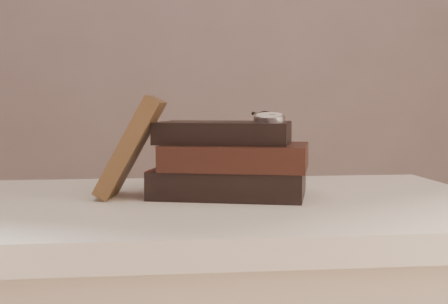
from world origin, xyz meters
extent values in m
cube|color=white|center=(0.00, 0.35, 0.73)|extent=(1.00, 0.60, 0.04)
cube|color=white|center=(0.00, 0.35, 0.67)|extent=(0.88, 0.49, 0.08)
cube|color=black|center=(0.06, 0.39, 0.77)|extent=(0.29, 0.24, 0.05)
cube|color=beige|center=(0.06, 0.39, 0.77)|extent=(0.28, 0.22, 0.04)
cube|color=gold|center=(-0.05, 0.45, 0.77)|extent=(0.01, 0.01, 0.05)
cube|color=maroon|center=(-0.06, 0.42, 0.77)|extent=(0.05, 0.16, 0.05)
cube|color=black|center=(0.07, 0.38, 0.82)|extent=(0.27, 0.22, 0.04)
cube|color=beige|center=(0.07, 0.37, 0.82)|extent=(0.26, 0.21, 0.03)
cube|color=gold|center=(-0.03, 0.43, 0.82)|extent=(0.01, 0.01, 0.04)
cube|color=black|center=(0.05, 0.40, 0.86)|extent=(0.25, 0.21, 0.04)
cube|color=beige|center=(0.06, 0.40, 0.86)|extent=(0.24, 0.19, 0.03)
cube|color=gold|center=(-0.04, 0.45, 0.86)|extent=(0.01, 0.01, 0.04)
cube|color=#3D2817|center=(-0.11, 0.39, 0.84)|extent=(0.13, 0.13, 0.17)
cylinder|color=silver|center=(0.12, 0.35, 0.88)|extent=(0.07, 0.07, 0.02)
cylinder|color=white|center=(0.12, 0.35, 0.89)|extent=(0.05, 0.05, 0.01)
torus|color=silver|center=(0.12, 0.35, 0.89)|extent=(0.06, 0.06, 0.01)
cylinder|color=silver|center=(0.13, 0.38, 0.88)|extent=(0.01, 0.01, 0.01)
cube|color=black|center=(0.12, 0.36, 0.89)|extent=(0.01, 0.01, 0.00)
cube|color=black|center=(0.13, 0.35, 0.89)|extent=(0.01, 0.00, 0.00)
sphere|color=black|center=(0.13, 0.39, 0.89)|extent=(0.01, 0.01, 0.01)
sphere|color=black|center=(0.13, 0.40, 0.89)|extent=(0.01, 0.01, 0.01)
sphere|color=black|center=(0.13, 0.41, 0.89)|extent=(0.01, 0.01, 0.01)
sphere|color=black|center=(0.12, 0.42, 0.89)|extent=(0.01, 0.01, 0.01)
sphere|color=black|center=(0.12, 0.43, 0.89)|extent=(0.01, 0.01, 0.01)
sphere|color=black|center=(0.12, 0.44, 0.89)|extent=(0.01, 0.01, 0.01)
sphere|color=black|center=(0.12, 0.45, 0.89)|extent=(0.01, 0.01, 0.01)
sphere|color=black|center=(0.12, 0.46, 0.89)|extent=(0.01, 0.01, 0.01)
sphere|color=black|center=(0.12, 0.47, 0.89)|extent=(0.01, 0.01, 0.01)
sphere|color=black|center=(0.11, 0.48, 0.89)|extent=(0.01, 0.01, 0.01)
torus|color=silver|center=(-0.03, 0.50, 0.82)|extent=(0.05, 0.03, 0.05)
torus|color=silver|center=(0.02, 0.48, 0.82)|extent=(0.05, 0.03, 0.05)
cylinder|color=silver|center=(0.00, 0.49, 0.83)|extent=(0.02, 0.01, 0.00)
cylinder|color=silver|center=(-0.04, 0.56, 0.82)|extent=(0.04, 0.11, 0.03)
cylinder|color=silver|center=(0.06, 0.53, 0.82)|extent=(0.04, 0.11, 0.03)
camera|label=1|loc=(-0.07, -0.67, 0.91)|focal=50.22mm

